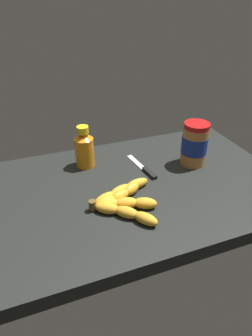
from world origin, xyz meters
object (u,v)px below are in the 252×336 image
at_px(peanut_butter_jar, 194,144).
at_px(butter_knife, 144,168).
at_px(banana_bunch, 123,200).
at_px(honey_bottle, 84,148).

relative_size(peanut_butter_jar, butter_knife, 0.86).
bearing_deg(butter_knife, banana_bunch, 49.38).
relative_size(banana_bunch, honey_bottle, 1.46).
bearing_deg(banana_bunch, honey_bottle, -79.15).
distance_m(honey_bottle, butter_knife, 0.21).
bearing_deg(honey_bottle, peanut_butter_jar, 161.78).
xyz_separation_m(banana_bunch, butter_knife, (-0.13, -0.15, -0.01)).
bearing_deg(banana_bunch, peanut_butter_jar, -156.73).
height_order(peanut_butter_jar, butter_knife, peanut_butter_jar).
bearing_deg(peanut_butter_jar, butter_knife, -6.86).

